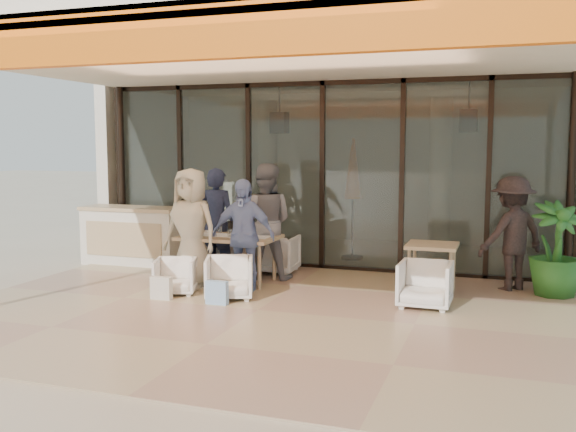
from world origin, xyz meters
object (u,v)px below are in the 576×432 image
object	(u,v)px
host_counter	(133,235)
diner_grey	(265,222)
potted_palm	(556,250)
side_table	(432,251)
chair_far_right	(276,252)
chair_near_left	(175,275)
dining_table	(229,239)
diner_navy	(217,222)
chair_far_left	(230,252)
standing_woman	(512,234)
side_chair	(425,282)
diner_cream	(191,228)
chair_near_right	(229,276)
diner_periwinkle	(243,236)

from	to	relation	value
host_counter	diner_grey	bearing A→B (deg)	-8.46
potted_palm	side_table	bearing A→B (deg)	-163.68
chair_far_right	chair_near_left	size ratio (longest dim) A/B	1.22
dining_table	potted_palm	world-z (taller)	potted_palm
chair_near_left	diner_navy	distance (m)	1.52
chair_far_right	potted_palm	bearing A→B (deg)	173.24
chair_far_left	potted_palm	distance (m)	5.14
diner_grey	chair_near_left	bearing A→B (deg)	49.05
diner_grey	side_table	xyz separation A→B (m)	(2.63, -0.26, -0.29)
dining_table	standing_woman	size ratio (longest dim) A/B	0.89
diner_navy	potted_palm	bearing A→B (deg)	-177.46
chair_near_left	side_chair	size ratio (longest dim) A/B	0.85
side_table	side_chair	distance (m)	0.81
dining_table	standing_woman	distance (m)	4.21
chair_near_left	potted_palm	bearing A→B (deg)	-1.94
host_counter	diner_cream	bearing A→B (deg)	-35.24
chair_far_right	diner_grey	bearing A→B (deg)	87.00
host_counter	standing_woman	distance (m)	6.38
dining_table	chair_far_right	bearing A→B (deg)	65.73
diner_navy	standing_woman	distance (m)	4.55
chair_far_left	side_table	size ratio (longest dim) A/B	0.82
host_counter	chair_far_right	xyz separation A→B (m)	(2.68, 0.10, -0.18)
chair_near_right	standing_woman	xyz separation A→B (m)	(3.70, 1.82, 0.51)
chair_far_left	standing_woman	world-z (taller)	standing_woman
diner_cream	diner_periwinkle	bearing A→B (deg)	6.20
diner_periwinkle	side_chair	xyz separation A→B (m)	(2.63, -0.11, -0.48)
diner_periwinkle	potted_palm	world-z (taller)	diner_periwinkle
chair_far_right	diner_cream	xyz separation A→B (m)	(-0.84, -1.40, 0.54)
diner_periwinkle	side_chair	bearing A→B (deg)	-2.52
diner_grey	side_chair	xyz separation A→B (m)	(2.63, -1.01, -0.58)
chair_far_left	standing_woman	size ratio (longest dim) A/B	0.36
diner_cream	side_chair	bearing A→B (deg)	4.31
diner_navy	diner_cream	world-z (taller)	diner_cream
standing_woman	diner_grey	bearing A→B (deg)	-34.13
dining_table	chair_near_left	world-z (taller)	dining_table
host_counter	chair_far_left	size ratio (longest dim) A/B	3.03
host_counter	diner_periwinkle	bearing A→B (deg)	-25.87
chair_near_right	potted_palm	world-z (taller)	potted_palm
side_table	diner_grey	bearing A→B (deg)	174.27
chair_near_left	diner_grey	distance (m)	1.75
chair_near_left	standing_woman	xyz separation A→B (m)	(4.54, 1.82, 0.55)
dining_table	side_chair	distance (m)	3.13
diner_navy	side_table	world-z (taller)	diner_navy
host_counter	chair_far_right	size ratio (longest dim) A/B	2.60
diner_grey	diner_periwinkle	bearing A→B (deg)	80.01
chair_far_left	potted_palm	bearing A→B (deg)	156.37
dining_table	diner_periwinkle	xyz separation A→B (m)	(0.43, -0.46, 0.14)
host_counter	chair_near_left	bearing A→B (deg)	-44.37
chair_far_left	diner_cream	size ratio (longest dim) A/B	0.34
chair_far_left	diner_periwinkle	distance (m)	1.71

